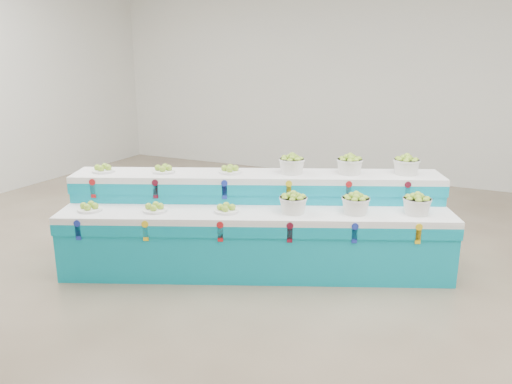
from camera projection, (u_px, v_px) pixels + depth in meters
ground at (221, 271)px, 5.57m from camera, size 10.00×10.00×0.00m
back_wall at (348, 72)px, 9.39m from camera, size 10.00×0.00×10.00m
display_stand at (256, 223)px, 5.58m from camera, size 4.27×2.65×1.02m
plate_lower_left at (90, 206)px, 5.31m from camera, size 0.34×0.34×0.10m
plate_lower_mid at (154, 207)px, 5.29m from camera, size 0.34×0.34×0.10m
plate_lower_right at (226, 208)px, 5.27m from camera, size 0.34×0.34×0.10m
basket_lower_left at (293, 203)px, 5.23m from camera, size 0.38×0.38×0.22m
basket_lower_mid at (356, 203)px, 5.21m from camera, size 0.38×0.38×0.22m
basket_lower_right at (417, 204)px, 5.19m from camera, size 0.38×0.38×0.22m
plate_upper_left at (103, 168)px, 5.73m from camera, size 0.34×0.34×0.10m
plate_upper_mid at (163, 168)px, 5.71m from camera, size 0.34×0.34×0.10m
plate_upper_right at (230, 169)px, 5.69m from camera, size 0.34×0.34×0.10m
basket_upper_left at (292, 164)px, 5.65m from camera, size 0.38×0.38×0.22m
basket_upper_mid at (350, 165)px, 5.63m from camera, size 0.38×0.38×0.22m
basket_upper_right at (406, 165)px, 5.61m from camera, size 0.38×0.38×0.22m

